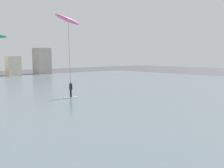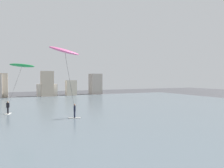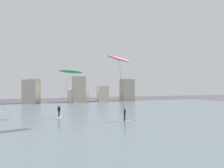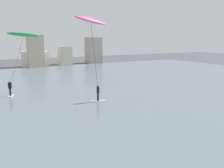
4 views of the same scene
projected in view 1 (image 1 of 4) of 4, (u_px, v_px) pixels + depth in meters
The scene contains 2 objects.
water_bay at pixel (11, 95), 28.69m from camera, with size 84.00×52.00×0.10m, color slate.
kitesurfer_pink at pixel (68, 25), 23.34m from camera, with size 4.24×3.77×7.96m.
Camera 1 is at (-11.54, 2.40, 4.34)m, focal length 41.88 mm.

